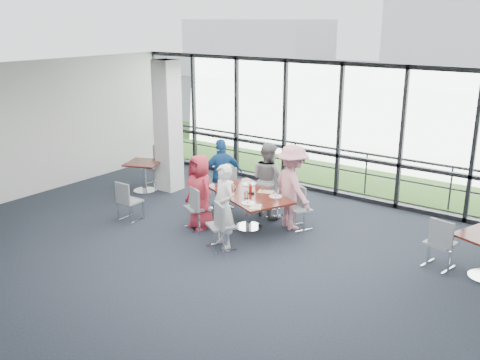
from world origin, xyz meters
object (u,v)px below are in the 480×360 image
Objects in this scene: diner_near_right at (224,206)px; chair_main_nr at (221,226)px; side_table_left at (144,167)px; chair_main_fr at (300,209)px; diner_far_left at (268,179)px; diner_near_left at (200,192)px; chair_spare_la at (130,201)px; chair_main_nl at (198,208)px; diner_far_right at (292,187)px; chair_spare_r at (440,243)px; diner_end at (222,174)px; chair_main_end at (221,189)px; chair_spare_lb at (154,167)px; structural_column at (168,126)px; main_table at (249,199)px; chair_main_fl at (274,193)px.

chair_main_nr is at bearing -47.44° from diner_near_right.
side_table_left is 1.24× the size of chair_main_fr.
diner_far_left reaches higher than side_table_left.
diner_near_left is (2.68, -1.02, 0.15)m from side_table_left.
chair_main_nl is at bearing 16.60° from chair_spare_la.
chair_main_nl is 2.08m from chair_main_fr.
diner_near_right is 1.80m from chair_main_fr.
chair_spare_r is at bearing -152.65° from diner_far_right.
diner_near_left is 0.97× the size of diner_end.
chair_main_end is (-1.10, -0.26, -0.35)m from diner_far_left.
chair_spare_la is (1.21, -1.57, -0.20)m from side_table_left.
diner_end is 1.93× the size of chair_main_fr.
chair_main_fr is 4.50m from chair_spare_lb.
chair_main_end is at bearing 132.63° from chair_main_nl.
structural_column is 3.51× the size of chair_spare_r.
diner_far_right is at bearing 103.53° from chair_main_nr.
chair_main_fr is at bearing 89.19° from diner_near_right.
chair_spare_lb reaches higher than chair_main_end.
chair_main_end is (-0.39, 1.18, -0.31)m from diner_near_left.
chair_spare_la is (-1.08, -1.72, -0.04)m from chair_main_end.
chair_spare_la is (0.82, -2.08, -1.18)m from structural_column.
chair_spare_r is (3.00, -0.07, -0.42)m from diner_far_right.
chair_main_end is 2.04m from chair_spare_la.
main_table is 3.50m from side_table_left.
diner_far_left is at bearing -1.96° from structural_column.
diner_near_left is at bearing 19.02° from chair_spare_la.
chair_spare_la is at bearing 78.83° from chair_main_fl.
chair_spare_lb reaches higher than chair_spare_la.
chair_main_nl is 1.09× the size of chair_main_fr.
chair_spare_lb is at bearing -84.77° from chair_main_end.
chair_main_fl is 1.13× the size of chair_spare_la.
diner_far_right is at bearing 175.56° from diner_far_left.
diner_near_left is 1.04m from diner_near_right.
chair_main_fl is (0.06, 0.13, -0.33)m from diner_far_left.
chair_main_fr is at bearing 125.96° from diner_end.
structural_column is 2.00× the size of diner_end.
chair_main_nl is (0.35, -1.25, -0.35)m from diner_end.
chair_spare_lb reaches higher than main_table.
diner_near_right is 0.98× the size of diner_far_left.
diner_end is at bearing 152.08° from diner_near_right.
diner_near_right is at bearing 94.53° from chair_main_fr.
diner_end is 1.66× the size of chair_spare_lb.
diner_near_right is 0.91× the size of diner_far_right.
structural_column is at bearing 15.62° from diner_far_left.
chair_spare_la is (-2.98, -1.66, -0.45)m from diner_far_right.
chair_spare_lb is at bearing -172.42° from chair_spare_r.
chair_main_fr is 0.86× the size of chair_spare_lb.
structural_column reaches higher than main_table.
structural_column is at bearing 171.98° from diner_near_right.
diner_far_left is 0.86m from diner_far_right.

